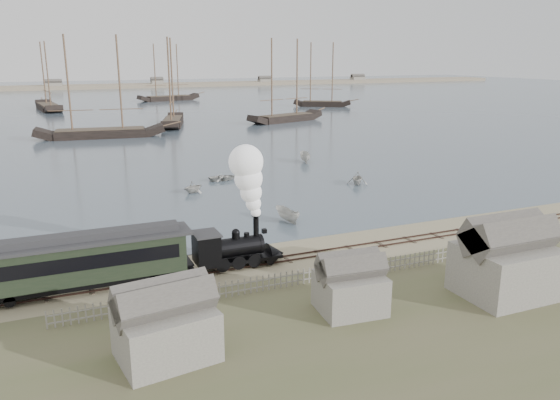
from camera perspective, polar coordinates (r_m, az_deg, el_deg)
name	(u,v)px	position (r m, az deg, el deg)	size (l,w,h in m)	color
ground	(255,255)	(45.40, -2.62, -5.73)	(600.00, 600.00, 0.00)	tan
harbor_water	(89,101)	(210.95, -19.37, 9.74)	(600.00, 336.00, 0.06)	#41505E
rail_track	(264,262)	(43.64, -1.69, -6.53)	(120.00, 1.80, 0.16)	#35221D
picket_fence_west	(201,302)	(37.44, -8.26, -10.53)	(19.00, 0.10, 1.20)	slate
picket_fence_east	(436,263)	(45.23, 15.98, -6.39)	(15.00, 0.10, 1.20)	slate
shed_left	(168,358)	(31.60, -11.66, -15.82)	(5.00, 4.00, 4.10)	slate
shed_mid	(349,311)	(36.22, 7.27, -11.41)	(4.00, 3.50, 3.60)	slate
shed_right	(503,294)	(41.17, 22.25, -9.12)	(6.00, 5.00, 5.10)	slate
far_spit	(75,89)	(290.65, -20.59, 10.83)	(500.00, 20.00, 1.80)	tan
locomotive	(247,214)	(41.83, -3.47, -1.45)	(7.34, 2.74, 9.15)	black
passenger_coach	(82,260)	(40.24, -20.00, -5.90)	(15.15, 2.92, 3.68)	black
beached_dinghy	(65,275)	(43.21, -21.53, -7.31)	(4.05, 2.89, 0.84)	#B9B8B0
rowboat_1	(193,187)	(65.90, -9.06, 1.38)	(2.74, 2.36, 1.44)	#B9B8B0
rowboat_2	(287,215)	(53.74, 0.74, -1.58)	(3.48, 1.31, 1.35)	#B9B8B0
rowboat_3	(223,177)	(72.06, -6.00, 2.37)	(3.71, 2.65, 0.77)	#B9B8B0
rowboat_4	(357,178)	(70.00, 8.10, 2.29)	(3.09, 2.67, 1.63)	#B9B8B0
rowboat_5	(305,157)	(84.01, 2.62, 4.48)	(3.86, 1.45, 1.49)	#B9B8B0
schooner_2	(97,86)	(114.31, -18.59, 11.18)	(24.82, 5.73, 20.00)	black
schooner_3	(171,82)	(129.65, -11.34, 12.01)	(19.33, 4.46, 20.00)	black
schooner_4	(286,80)	(135.63, 0.62, 12.40)	(21.46, 4.95, 20.00)	black
schooner_5	(323,74)	(176.93, 4.48, 12.94)	(18.00, 4.15, 20.00)	black
schooner_7	(45,76)	(178.88, -23.32, 11.83)	(24.52, 5.66, 20.00)	black
schooner_8	(167,72)	(203.84, -11.68, 12.94)	(22.38, 5.16, 20.00)	black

